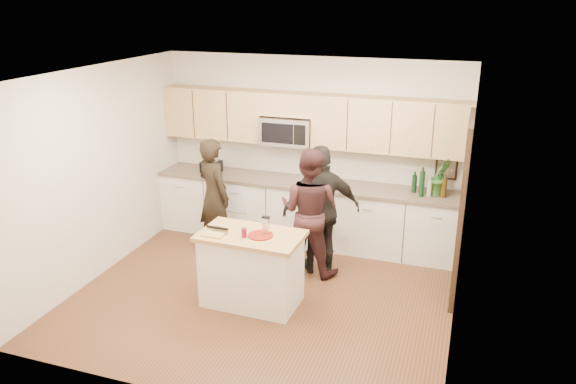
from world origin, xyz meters
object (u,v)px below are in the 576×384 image
(woman_left, at_px, (214,195))
(woman_right, at_px, (322,210))
(island, at_px, (252,268))
(toaster, at_px, (211,167))
(woman_center, at_px, (310,211))

(woman_left, bearing_deg, woman_right, -155.28)
(island, height_order, woman_right, woman_right)
(island, height_order, woman_left, woman_left)
(toaster, xyz_separation_m, woman_center, (1.84, -0.88, -0.17))
(island, xyz_separation_m, woman_right, (0.55, 1.08, 0.41))
(island, height_order, toaster, toaster)
(island, bearing_deg, woman_center, 69.78)
(woman_left, bearing_deg, toaster, -31.51)
(island, relative_size, woman_right, 0.70)
(woman_center, bearing_deg, toaster, -18.19)
(island, relative_size, woman_left, 0.74)
(woman_right, bearing_deg, woman_center, -3.69)
(toaster, relative_size, woman_left, 0.18)
(island, relative_size, toaster, 4.22)
(island, xyz_separation_m, woman_left, (-1.08, 1.24, 0.37))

